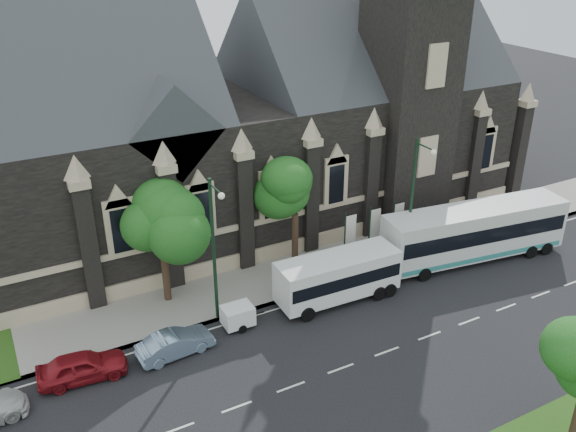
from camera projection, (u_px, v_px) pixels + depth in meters
ground at (341, 369)px, 32.25m from camera, size 160.00×160.00×0.00m
sidewalk at (262, 283)px, 39.75m from camera, size 80.00×5.00×0.15m
museum at (267, 116)px, 45.77m from camera, size 40.00×17.70×29.90m
tree_walk_right at (297, 186)px, 39.58m from camera, size 4.08×4.08×7.80m
tree_walk_left at (162, 216)px, 35.77m from camera, size 3.91×3.91×7.64m
street_lamp_near at (414, 196)px, 39.90m from camera, size 0.36×1.88×9.00m
street_lamp_mid at (215, 244)px, 33.95m from camera, size 0.36×1.88×9.00m
banner_flag_left at (349, 234)px, 41.03m from camera, size 0.90×0.10×4.00m
banner_flag_center at (373, 227)px, 41.88m from camera, size 0.90×0.10×4.00m
banner_flag_right at (396, 221)px, 42.73m from camera, size 0.90×0.10×4.00m
tour_coach at (475, 232)px, 41.91m from camera, size 13.54×4.53×3.88m
shuttle_bus at (338, 275)px, 37.45m from camera, size 7.85×2.93×3.00m
box_trailer at (238, 315)px, 35.26m from camera, size 2.56×1.50×1.37m
sedan at (175, 344)px, 33.05m from camera, size 4.32×1.85×1.38m
car_far_red at (82, 366)px, 31.24m from camera, size 4.65×2.23×1.53m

